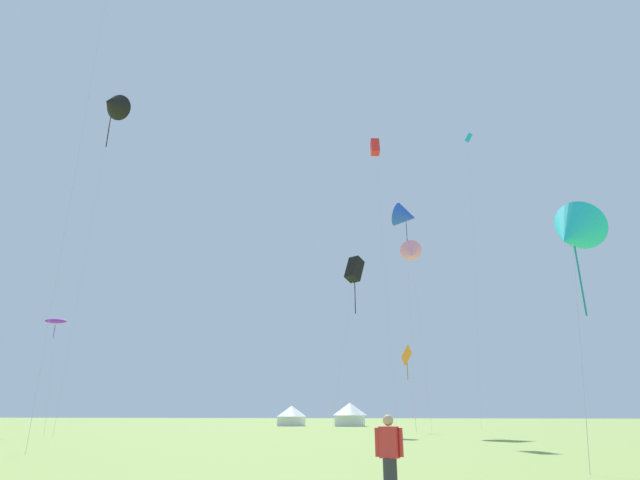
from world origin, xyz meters
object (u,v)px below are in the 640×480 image
Objects in this scene: kite_cyan_diamond at (469,152)px; festival_tent_center at (292,415)px; kite_blue_delta at (406,216)px; kite_purple_parafoil at (56,321)px; festival_tent_left at (350,413)px; kite_cyan_delta at (572,233)px; kite_black_delta at (113,104)px; kite_orange_diamond at (407,356)px; kite_black_box at (354,270)px; person_spectator at (390,461)px; kite_pink_delta at (411,253)px; kite_red_box at (375,148)px.

kite_cyan_diamond is 45.25m from festival_tent_center.
festival_tent_center is (-18.17, 19.15, -22.90)m from kite_blue_delta.
festival_tent_left is (22.71, 35.99, -7.91)m from kite_purple_parafoil.
kite_cyan_delta reaches higher than festival_tent_left.
kite_cyan_delta is (35.74, -21.14, -24.09)m from kite_black_delta.
kite_orange_diamond reaches higher than festival_tent_center.
kite_black_box is 3.62× the size of festival_tent_left.
kite_black_box is at bearing 25.74° from kite_black_delta.
festival_tent_center is 0.88× the size of festival_tent_left.
person_spectator is at bearing -82.80° from festival_tent_left.
kite_cyan_delta is at bearing -67.16° from festival_tent_center.
kite_blue_delta is (-0.30, 5.60, 6.47)m from kite_pink_delta.
festival_tent_center is at bearing 180.00° from festival_tent_left.
kite_blue_delta is 52.43m from person_spectator.
kite_black_box is 28.82m from festival_tent_left.
kite_cyan_delta is 5.62× the size of person_spectator.
kite_orange_diamond is 34.04m from kite_purple_parafoil.
kite_purple_parafoil is 44.03m from person_spectator.
kite_black_box reaches higher than person_spectator.
festival_tent_center is (14.01, 35.99, -8.13)m from kite_purple_parafoil.
person_spectator is 68.11m from festival_tent_center.
kite_red_box reaches higher than kite_pink_delta.
kite_red_box is (-2.33, -1.36, 23.93)m from kite_orange_diamond.
kite_cyan_diamond reaches higher than kite_black_box.
kite_blue_delta is 6.00× the size of festival_tent_center.
kite_red_box is at bearing -143.31° from kite_cyan_diamond.
kite_orange_diamond is at bearing -69.35° from festival_tent_left.
kite_orange_diamond is 17.54m from kite_blue_delta.
festival_tent_left is (-9.46, 19.15, -22.69)m from kite_blue_delta.
kite_blue_delta reaches higher than kite_pink_delta.
kite_black_delta is 3.52× the size of kite_cyan_delta.
person_spectator is at bearing -128.90° from kite_cyan_delta.
festival_tent_left is at bearing 110.65° from kite_orange_diamond.
kite_red_box reaches higher than kite_purple_parafoil.
kite_purple_parafoil is 39.20m from kite_blue_delta.
kite_black_delta is 35.21m from kite_blue_delta.
kite_pink_delta is 34.98m from festival_tent_center.
kite_cyan_diamond is 3.74× the size of kite_purple_parafoil.
kite_pink_delta reaches higher than kite_black_box.
kite_red_box is 1.23× the size of kite_blue_delta.
kite_pink_delta is at bearing -6.90° from kite_red_box.
person_spectator is (-1.44, -41.19, -17.15)m from kite_pink_delta.
kite_black_delta is at bearing -150.45° from kite_blue_delta.
kite_blue_delta is 41.73m from kite_cyan_delta.
kite_black_delta reaches higher than kite_orange_diamond.
kite_cyan_diamond reaches higher than kite_black_delta.
festival_tent_left is at bearing -0.00° from festival_tent_center.
kite_black_box is (-5.08, -1.54, 9.14)m from kite_orange_diamond.
kite_blue_delta is at bearing 27.63° from kite_purple_parafoil.
person_spectator is 0.40× the size of festival_tent_center.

